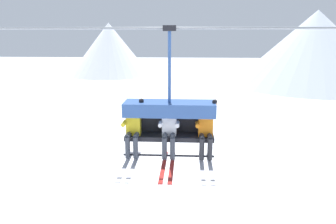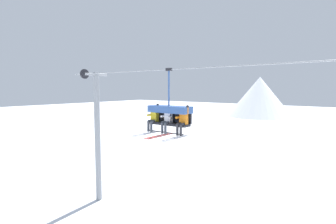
{
  "view_description": "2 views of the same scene",
  "coord_description": "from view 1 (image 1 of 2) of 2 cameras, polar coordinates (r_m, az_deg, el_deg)",
  "views": [
    {
      "loc": [
        -0.84,
        -7.89,
        7.72
      ],
      "look_at": [
        -1.27,
        -0.61,
        5.96
      ],
      "focal_mm": 35.0,
      "sensor_mm": 36.0,
      "label": 1
    },
    {
      "loc": [
        5.8,
        -9.92,
        7.03
      ],
      "look_at": [
        -1.3,
        -0.76,
        5.95
      ],
      "focal_mm": 28.0,
      "sensor_mm": 36.0,
      "label": 2
    }
  ],
  "objects": [
    {
      "name": "mountain_peak_west",
      "position": [
        63.33,
        -10.17,
        10.7
      ],
      "size": [
        15.27,
        15.27,
        9.65
      ],
      "color": "white",
      "rests_on": "ground_plane"
    },
    {
      "name": "mountain_peak_central",
      "position": [
        54.19,
        24.18,
        10.06
      ],
      "size": [
        23.95,
        23.95,
        11.07
      ],
      "color": "silver",
      "rests_on": "ground_plane"
    },
    {
      "name": "lift_cable",
      "position": [
        7.31,
        18.11,
        13.73
      ],
      "size": [
        18.7,
        0.05,
        0.05
      ],
      "color": "gray"
    },
    {
      "name": "chairlift_chair",
      "position": [
        7.39,
        0.28,
        -0.34
      ],
      "size": [
        2.04,
        0.74,
        2.81
      ],
      "color": "#232328"
    },
    {
      "name": "skier_yellow",
      "position": [
        7.34,
        -6.13,
        -2.8
      ],
      "size": [
        0.48,
        1.7,
        1.34
      ],
      "color": "yellow"
    },
    {
      "name": "skier_white",
      "position": [
        7.26,
        0.18,
        -3.09
      ],
      "size": [
        0.46,
        1.7,
        1.23
      ],
      "color": "silver"
    },
    {
      "name": "skier_orange",
      "position": [
        7.26,
        6.62,
        -3.01
      ],
      "size": [
        0.48,
        1.7,
        1.34
      ],
      "color": "orange"
    }
  ]
}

